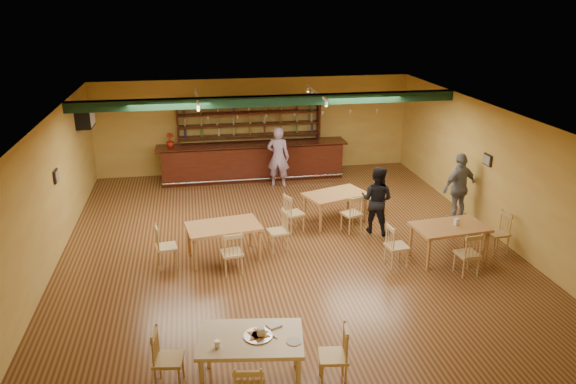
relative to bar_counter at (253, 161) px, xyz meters
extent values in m
plane|color=#4E2816|center=(0.19, -5.15, -0.56)|extent=(12.00, 12.00, 0.00)
cube|color=black|center=(0.19, -2.35, 2.31)|extent=(10.00, 0.30, 0.25)
cube|color=white|center=(-1.61, -1.75, 2.38)|extent=(0.05, 2.50, 0.05)
cube|color=white|center=(1.59, -1.75, 2.38)|extent=(0.05, 2.50, 0.05)
cube|color=white|center=(-4.61, -0.95, 1.79)|extent=(0.34, 0.70, 0.48)
cube|color=black|center=(-4.78, -4.15, 1.14)|extent=(0.04, 0.34, 0.28)
cube|color=black|center=(5.16, -4.65, 1.14)|extent=(0.04, 0.34, 0.28)
cube|color=#38150B|center=(0.00, 0.00, 0.00)|extent=(5.82, 0.85, 1.13)
cube|color=#38150B|center=(0.00, 0.63, 0.57)|extent=(4.50, 0.40, 2.28)
imported|color=maroon|center=(-2.46, 0.00, 0.78)|extent=(0.31, 0.31, 0.44)
cube|color=#AC7A3D|center=(1.65, -3.77, -0.19)|extent=(1.72, 1.35, 0.75)
cube|color=#AC7A3D|center=(-1.26, -5.36, -0.18)|extent=(1.68, 1.16, 0.78)
cube|color=#AC7A3D|center=(3.53, -6.24, -0.18)|extent=(1.64, 1.08, 0.78)
cube|color=beige|center=(-1.14, -9.57, -0.16)|extent=(1.63, 1.18, 0.80)
cylinder|color=silver|center=(-1.03, -9.57, 0.25)|extent=(0.43, 0.43, 0.01)
cylinder|color=#EAE5C6|center=(-1.62, -9.74, 0.29)|extent=(0.08, 0.08, 0.11)
cube|color=white|center=(-0.76, -9.36, 0.25)|extent=(0.24, 0.21, 0.03)
cube|color=silver|center=(-0.87, -9.52, 0.26)|extent=(0.25, 0.32, 0.00)
cylinder|color=white|center=(-0.55, -9.79, 0.25)|extent=(0.25, 0.25, 0.01)
imported|color=#7C479A|center=(0.67, -0.83, 0.34)|extent=(0.77, 0.63, 1.82)
imported|color=black|center=(2.45, -4.57, 0.26)|extent=(1.01, 0.99, 1.64)
imported|color=gray|center=(4.73, -4.24, 0.32)|extent=(1.12, 0.74, 1.77)
camera|label=1|loc=(-1.79, -16.27, 4.87)|focal=34.27mm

